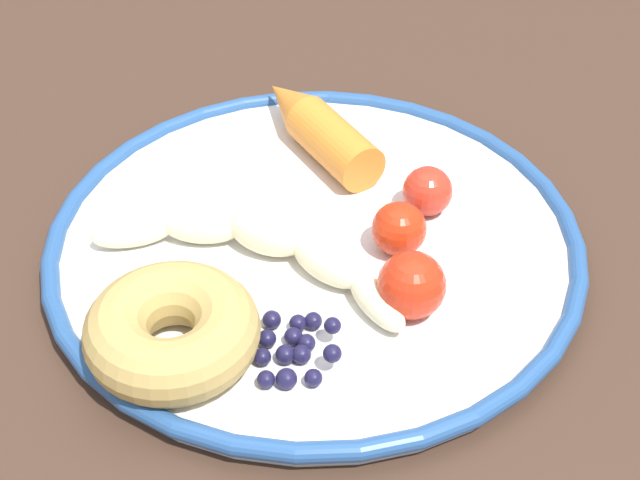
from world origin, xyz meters
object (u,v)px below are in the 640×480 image
object	(u,v)px
donut	(178,332)
plate	(320,243)
blueberry_pile	(300,348)
tomato_near	(418,285)
carrot_orange	(320,126)
tomato_mid	(433,191)
banana	(267,245)
tomato_far	(405,229)
dining_table	(360,381)

from	to	relation	value
donut	plate	bearing A→B (deg)	-125.37
blueberry_pile	tomato_near	size ratio (longest dim) A/B	1.38
carrot_orange	tomato_mid	xyz separation A→B (m)	(-0.08, 0.07, -0.00)
plate	tomato_near	bearing A→B (deg)	134.78
banana	tomato_near	size ratio (longest dim) A/B	5.07
tomato_near	blueberry_pile	bearing A→B (deg)	31.27
donut	tomato_mid	distance (m)	0.20
blueberry_pile	tomato_far	size ratio (longest dim) A/B	1.61
donut	carrot_orange	bearing A→B (deg)	-108.12
tomato_near	dining_table	bearing A→B (deg)	-39.61
donut	dining_table	bearing A→B (deg)	-146.18
tomato_near	tomato_mid	world-z (taller)	tomato_near
carrot_orange	dining_table	bearing A→B (deg)	103.84
plate	donut	xyz separation A→B (m)	(0.07, 0.10, 0.02)
blueberry_pile	tomato_far	xyz separation A→B (m)	(-0.06, -0.09, 0.01)
banana	blueberry_pile	distance (m)	0.08
banana	tomato_far	size ratio (longest dim) A/B	5.92
dining_table	tomato_mid	world-z (taller)	tomato_mid
plate	carrot_orange	world-z (taller)	carrot_orange
tomato_near	carrot_orange	bearing A→B (deg)	-68.34
carrot_orange	blueberry_pile	distance (m)	0.21
donut	blueberry_pile	world-z (taller)	donut
blueberry_pile	tomato_near	xyz separation A→B (m)	(-0.07, -0.04, 0.01)
carrot_orange	blueberry_pile	bearing A→B (deg)	89.88
tomato_far	tomato_mid	bearing A→B (deg)	-115.23
donut	blueberry_pile	xyz separation A→B (m)	(-0.07, -0.00, -0.01)
carrot_orange	tomato_mid	size ratio (longest dim) A/B	3.72
dining_table	tomato_far	world-z (taller)	tomato_far
dining_table	tomato_near	distance (m)	0.12
tomato_mid	tomato_far	xyz separation A→B (m)	(0.02, 0.04, 0.00)
carrot_orange	tomato_near	size ratio (longest dim) A/B	3.03
carrot_orange	blueberry_pile	size ratio (longest dim) A/B	2.20
donut	banana	bearing A→B (deg)	-116.80
plate	banana	size ratio (longest dim) A/B	1.68
dining_table	plate	xyz separation A→B (m)	(0.03, -0.03, 0.09)
tomato_near	tomato_far	distance (m)	0.05
donut	tomato_near	world-z (taller)	tomato_near
banana	donut	bearing A→B (deg)	63.20
carrot_orange	donut	xyz separation A→B (m)	(0.07, 0.21, 0.00)
banana	tomato_mid	world-z (taller)	tomato_mid
donut	tomato_near	bearing A→B (deg)	-162.29
tomato_near	donut	bearing A→B (deg)	17.71
plate	carrot_orange	xyz separation A→B (m)	(0.01, -0.10, 0.02)
dining_table	banana	bearing A→B (deg)	-12.95
plate	blueberry_pile	world-z (taller)	blueberry_pile
dining_table	tomato_far	xyz separation A→B (m)	(-0.02, -0.03, 0.11)
carrot_orange	plate	bearing A→B (deg)	92.93
banana	donut	distance (m)	0.09
donut	tomato_far	world-z (taller)	donut
tomato_mid	carrot_orange	bearing A→B (deg)	-42.17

